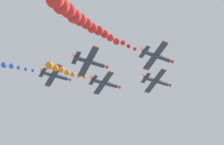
# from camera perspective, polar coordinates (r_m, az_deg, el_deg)

# --- Properties ---
(airplane_lead) EXTENTS (8.55, 10.35, 4.92)m
(airplane_lead) POSITION_cam_1_polar(r_m,az_deg,el_deg) (103.76, 7.36, -1.43)
(airplane_lead) COLOR #333842
(airplane_left_inner) EXTENTS (8.68, 10.35, 4.66)m
(airplane_left_inner) POSITION_cam_1_polar(r_m,az_deg,el_deg) (104.29, -1.17, -1.78)
(airplane_left_inner) COLOR #333842
(smoke_trail_left_inner) EXTENTS (3.06, 13.43, 2.15)m
(smoke_trail_left_inner) POSITION_cam_1_polar(r_m,az_deg,el_deg) (96.59, -8.62, 0.52)
(smoke_trail_left_inner) COLOR orange
(airplane_right_inner) EXTENTS (8.59, 10.35, 4.84)m
(airplane_right_inner) POSITION_cam_1_polar(r_m,az_deg,el_deg) (90.27, 7.42, 2.67)
(airplane_right_inner) COLOR #333842
(smoke_trail_right_inner) EXTENTS (12.61, 28.97, 5.28)m
(smoke_trail_right_inner) POSITION_cam_1_polar(r_m,az_deg,el_deg) (70.72, -5.92, 9.31)
(smoke_trail_right_inner) COLOR red
(airplane_left_outer) EXTENTS (7.93, 10.35, 5.93)m
(airplane_left_outer) POSITION_cam_1_polar(r_m,az_deg,el_deg) (91.66, -3.64, 1.74)
(airplane_left_outer) COLOR #333842
(airplane_right_outer) EXTENTS (8.68, 10.35, 4.66)m
(airplane_right_outer) POSITION_cam_1_polar(r_m,az_deg,el_deg) (110.60, -9.38, -0.53)
(airplane_right_outer) COLOR #333842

